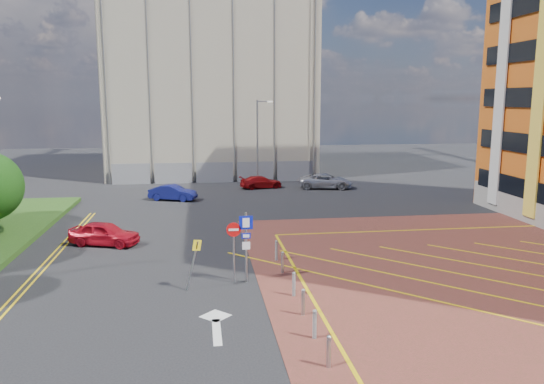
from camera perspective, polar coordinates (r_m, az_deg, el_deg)
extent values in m
plane|color=black|center=(23.17, -3.79, -10.53)|extent=(140.00, 140.00, 0.00)
cube|color=brown|center=(27.82, 26.66, -8.04)|extent=(26.00, 26.00, 0.02)
cylinder|color=#9EA0A8|center=(50.12, -1.58, 5.29)|extent=(0.16, 0.16, 8.00)
cylinder|color=#9EA0A8|center=(50.02, -0.91, 9.73)|extent=(1.20, 0.10, 0.10)
cube|color=silver|center=(50.10, -0.22, 9.70)|extent=(0.50, 0.15, 0.12)
cylinder|color=#9EA0A8|center=(23.66, -2.80, -6.00)|extent=(0.10, 0.10, 3.20)
cube|color=#0915A7|center=(23.34, -2.82, -3.31)|extent=(0.60, 0.04, 0.60)
cube|color=white|center=(23.31, -2.81, -3.32)|extent=(0.30, 0.02, 0.42)
cube|color=#0915A7|center=(23.48, -2.80, -4.73)|extent=(0.40, 0.04, 0.25)
cube|color=white|center=(23.46, -2.80, -4.75)|extent=(0.28, 0.02, 0.14)
cube|color=white|center=(23.60, -2.79, -5.79)|extent=(0.35, 0.04, 0.35)
cylinder|color=#9EA0A8|center=(23.69, -4.13, -6.63)|extent=(0.08, 0.08, 2.70)
cylinder|color=red|center=(23.37, -4.16, -4.06)|extent=(0.64, 0.04, 0.64)
cube|color=white|center=(23.34, -4.15, -4.08)|extent=(0.44, 0.02, 0.10)
cylinder|color=#9EA0A8|center=(23.05, -8.58, -7.84)|extent=(0.61, 0.08, 2.15)
cube|color=yellow|center=(22.76, -8.08, -5.69)|extent=(0.41, 0.41, 0.55)
cylinder|color=#9EA0A8|center=(16.95, 6.12, -16.87)|extent=(0.14, 0.14, 0.90)
cylinder|color=black|center=(18.71, 4.60, -14.16)|extent=(0.14, 0.14, 0.90)
cylinder|color=#9EA0A8|center=(20.51, 3.38, -11.91)|extent=(0.14, 0.14, 0.90)
cylinder|color=black|center=(22.34, 2.37, -10.02)|extent=(0.14, 0.14, 0.90)
cylinder|color=#9EA0A8|center=(25.14, 1.14, -7.71)|extent=(0.14, 0.14, 0.90)
cylinder|color=black|center=(27.03, 0.48, -6.43)|extent=(0.14, 0.14, 0.90)
cube|color=#B6AD95|center=(61.74, -6.65, 12.62)|extent=(21.20, 19.20, 22.00)
cube|color=yellow|center=(64.36, -4.94, 17.90)|extent=(0.90, 0.90, 34.00)
cube|color=gray|center=(52.20, -5.08, 2.13)|extent=(21.60, 0.06, 2.00)
imported|color=red|center=(31.24, -17.59, -4.27)|extent=(4.21, 2.75, 1.33)
imported|color=navy|center=(43.56, -10.62, -0.07)|extent=(4.04, 2.54, 1.26)
imported|color=#9E0D10|center=(48.69, -1.19, 1.08)|extent=(4.11, 2.29, 1.13)
imported|color=#AEAEB5|center=(48.78, 5.80, 1.18)|extent=(5.25, 3.22, 1.36)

